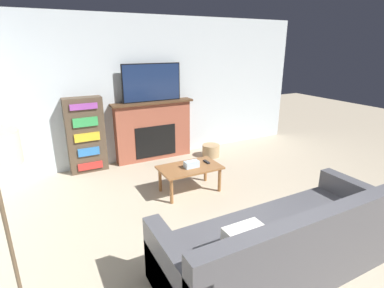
% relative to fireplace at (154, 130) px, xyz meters
% --- Properties ---
extents(wall_back, '(6.62, 0.06, 2.70)m').
position_rel_fireplace_xyz_m(wall_back, '(0.07, 0.14, 0.77)').
color(wall_back, silver).
rests_on(wall_back, ground_plane).
extents(fireplace, '(1.59, 0.28, 1.16)m').
position_rel_fireplace_xyz_m(fireplace, '(0.00, 0.00, 0.00)').
color(fireplace, brown).
rests_on(fireplace, ground_plane).
extents(tv, '(1.13, 0.03, 0.70)m').
position_rel_fireplace_xyz_m(tv, '(-0.00, -0.02, 0.93)').
color(tv, black).
rests_on(tv, fireplace).
extents(couch, '(2.53, 0.99, 0.85)m').
position_rel_fireplace_xyz_m(couch, '(0.01, -3.56, -0.30)').
color(couch, '#4C4C51').
rests_on(couch, ground_plane).
extents(coffee_table, '(0.93, 0.55, 0.41)m').
position_rel_fireplace_xyz_m(coffee_table, '(-0.03, -1.61, -0.22)').
color(coffee_table, brown).
rests_on(coffee_table, ground_plane).
extents(tissue_box, '(0.22, 0.12, 0.10)m').
position_rel_fireplace_xyz_m(tissue_box, '(-0.02, -1.65, -0.12)').
color(tissue_box, silver).
rests_on(tissue_box, coffee_table).
extents(remote_control, '(0.04, 0.15, 0.02)m').
position_rel_fireplace_xyz_m(remote_control, '(0.28, -1.58, -0.16)').
color(remote_control, black).
rests_on(remote_control, coffee_table).
extents(bookshelf, '(0.64, 0.29, 1.33)m').
position_rel_fireplace_xyz_m(bookshelf, '(-1.27, -0.02, 0.08)').
color(bookshelf, '#4C3D2D').
rests_on(bookshelf, ground_plane).
extents(storage_basket, '(0.35, 0.35, 0.24)m').
position_rel_fireplace_xyz_m(storage_basket, '(1.06, -0.44, -0.46)').
color(storage_basket, tan).
rests_on(storage_basket, ground_plane).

